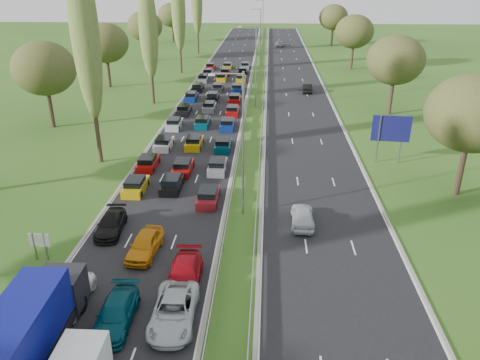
# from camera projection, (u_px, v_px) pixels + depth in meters

# --- Properties ---
(ground) EXTENTS (260.00, 260.00, 0.00)m
(ground) POSITION_uv_depth(u_px,v_px,m) (256.00, 103.00, 73.57)
(ground) COLOR #2A4F18
(ground) RESTS_ON ground
(near_carriageway) EXTENTS (10.50, 215.00, 0.04)m
(near_carriageway) POSITION_uv_depth(u_px,v_px,m) (215.00, 99.00, 76.22)
(near_carriageway) COLOR black
(near_carriageway) RESTS_ON ground
(far_carriageway) EXTENTS (10.50, 215.00, 0.04)m
(far_carriageway) POSITION_uv_depth(u_px,v_px,m) (298.00, 100.00, 75.48)
(far_carriageway) COLOR black
(far_carriageway) RESTS_ON ground
(central_reservation) EXTENTS (2.36, 215.00, 0.32)m
(central_reservation) POSITION_uv_depth(u_px,v_px,m) (256.00, 96.00, 75.63)
(central_reservation) COLOR gray
(central_reservation) RESTS_ON ground
(lamp_columns) EXTENTS (0.18, 140.18, 12.00)m
(lamp_columns) POSITION_uv_depth(u_px,v_px,m) (256.00, 67.00, 69.32)
(lamp_columns) COLOR gray
(lamp_columns) RESTS_ON ground
(poplar_row) EXTENTS (2.80, 127.80, 22.44)m
(poplar_row) POSITION_uv_depth(u_px,v_px,m) (127.00, 28.00, 58.63)
(poplar_row) COLOR #2D2116
(poplar_row) RESTS_ON ground
(woodland_left) EXTENTS (8.00, 166.00, 11.10)m
(woodland_left) POSITION_uv_depth(u_px,v_px,m) (32.00, 74.00, 56.05)
(woodland_left) COLOR #2D2116
(woodland_left) RESTS_ON ground
(woodland_right) EXTENTS (8.00, 153.00, 11.10)m
(woodland_right) POSITION_uv_depth(u_px,v_px,m) (412.00, 72.00, 57.22)
(woodland_right) COLOR #2D2116
(woodland_right) RESTS_ON ground
(traffic_queue_fill) EXTENTS (9.12, 68.31, 0.80)m
(traffic_queue_fill) POSITION_uv_depth(u_px,v_px,m) (211.00, 104.00, 71.34)
(traffic_queue_fill) COLOR #BF990C
(traffic_queue_fill) RESTS_ON ground
(near_car_2) EXTENTS (2.40, 5.00, 1.37)m
(near_car_2) POSITION_uv_depth(u_px,v_px,m) (65.00, 298.00, 28.31)
(near_car_2) COLOR white
(near_car_2) RESTS_ON near_carriageway
(near_car_3) EXTENTS (2.21, 4.76, 1.35)m
(near_car_3) POSITION_uv_depth(u_px,v_px,m) (111.00, 224.00, 36.67)
(near_car_3) COLOR black
(near_car_3) RESTS_ON near_carriageway
(near_car_7) EXTENTS (2.07, 4.94, 1.43)m
(near_car_7) POSITION_uv_depth(u_px,v_px,m) (116.00, 314.00, 26.93)
(near_car_7) COLOR #05404F
(near_car_7) RESTS_ON near_carriageway
(near_car_8) EXTENTS (2.21, 4.74, 1.57)m
(near_car_8) POSITION_uv_depth(u_px,v_px,m) (145.00, 244.00, 33.73)
(near_car_8) COLOR orange
(near_car_8) RESTS_ON near_carriageway
(near_car_10) EXTENTS (2.63, 5.47, 1.50)m
(near_car_10) POSITION_uv_depth(u_px,v_px,m) (174.00, 311.00, 27.10)
(near_car_10) COLOR #B7BDC1
(near_car_10) RESTS_ON near_carriageway
(near_car_11) EXTENTS (2.25, 5.20, 1.49)m
(near_car_11) POSITION_uv_depth(u_px,v_px,m) (185.00, 274.00, 30.39)
(near_car_11) COLOR maroon
(near_car_11) RESTS_ON near_carriageway
(far_car_0) EXTENTS (1.87, 4.48, 1.52)m
(far_car_0) POSITION_uv_depth(u_px,v_px,m) (303.00, 216.00, 37.72)
(far_car_0) COLOR silver
(far_car_0) RESTS_ON far_carriageway
(far_car_1) EXTENTS (1.74, 4.54, 1.48)m
(far_car_1) POSITION_uv_depth(u_px,v_px,m) (307.00, 88.00, 80.18)
(far_car_1) COLOR black
(far_car_1) RESTS_ON far_carriageway
(far_car_2) EXTENTS (2.58, 5.24, 1.43)m
(far_car_2) POSITION_uv_depth(u_px,v_px,m) (280.00, 44.00, 131.00)
(far_car_2) COLOR slate
(far_car_2) RESTS_ON far_carriageway
(blue_lorry) EXTENTS (2.53, 9.12, 3.85)m
(blue_lorry) POSITION_uv_depth(u_px,v_px,m) (32.00, 325.00, 24.24)
(blue_lorry) COLOR black
(blue_lorry) RESTS_ON near_carriageway
(info_sign) EXTENTS (1.50, 0.16, 2.10)m
(info_sign) POSITION_uv_depth(u_px,v_px,m) (40.00, 243.00, 32.81)
(info_sign) COLOR gray
(info_sign) RESTS_ON ground
(direction_sign) EXTENTS (3.99, 0.44, 5.20)m
(direction_sign) POSITION_uv_depth(u_px,v_px,m) (391.00, 131.00, 49.07)
(direction_sign) COLOR gray
(direction_sign) RESTS_ON ground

